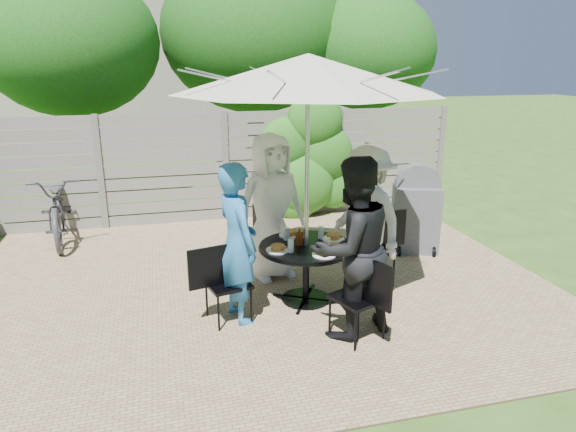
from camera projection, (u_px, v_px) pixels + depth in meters
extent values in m
plane|color=#304F18|center=(262.00, 292.00, 6.10)|extent=(60.00, 60.00, 0.00)
cube|color=#A0855D|center=(254.00, 275.00, 6.56)|extent=(7.00, 6.00, 0.02)
cube|color=slate|center=(226.00, 167.00, 8.61)|extent=(8.00, 0.10, 1.85)
ellipsoid|color=#296015|center=(308.00, 166.00, 8.81)|extent=(1.20, 0.70, 1.80)
cube|color=gray|center=(187.00, 65.00, 16.50)|extent=(10.00, 6.00, 5.00)
ellipsoid|color=#144B11|center=(70.00, 41.00, 9.29)|extent=(3.20, 3.20, 2.72)
ellipsoid|color=#144B11|center=(254.00, 33.00, 10.51)|extent=(3.80, 3.80, 3.23)
ellipsoid|color=#144B11|center=(367.00, 51.00, 10.48)|extent=(2.80, 2.80, 2.38)
cylinder|color=black|center=(306.00, 246.00, 5.69)|extent=(1.28, 1.28, 0.03)
cylinder|color=black|center=(306.00, 274.00, 5.79)|extent=(0.07, 0.07, 0.67)
cylinder|color=black|center=(306.00, 299.00, 5.88)|extent=(0.56, 0.56, 0.04)
cylinder|color=silver|center=(307.00, 192.00, 5.51)|extent=(0.05, 0.05, 2.57)
cone|color=beige|center=(308.00, 74.00, 5.15)|extent=(3.44, 3.44, 0.39)
cube|color=black|center=(267.00, 243.00, 6.56)|extent=(0.49, 0.49, 0.03)
cube|color=black|center=(260.00, 223.00, 6.66)|extent=(0.13, 0.39, 0.41)
imported|color=white|center=(271.00, 207.00, 6.31)|extent=(1.02, 0.80, 1.83)
cube|color=black|center=(228.00, 284.00, 5.31)|extent=(0.50, 0.50, 0.03)
cube|color=black|center=(208.00, 267.00, 5.15)|extent=(0.41, 0.13, 0.42)
imported|color=#2566A2|center=(237.00, 244.00, 5.24)|extent=(0.56, 0.71, 1.70)
cube|color=black|center=(357.00, 298.00, 4.97)|extent=(0.56, 0.56, 0.03)
cube|color=black|center=(375.00, 283.00, 4.73)|extent=(0.19, 0.41, 0.44)
imported|color=black|center=(352.00, 249.00, 4.93)|extent=(1.03, 0.90, 1.81)
cube|color=black|center=(373.00, 250.00, 6.20)|extent=(0.49, 0.49, 0.03)
cube|color=black|center=(390.00, 229.00, 6.21)|extent=(0.44, 0.09, 0.45)
imported|color=beige|center=(366.00, 219.00, 6.03)|extent=(0.91, 1.24, 1.72)
cylinder|color=white|center=(290.00, 235.00, 5.98)|extent=(0.26, 0.26, 0.01)
cylinder|color=#9F622E|center=(290.00, 233.00, 5.97)|extent=(0.15, 0.15, 0.05)
cylinder|color=white|center=(278.00, 250.00, 5.51)|extent=(0.26, 0.26, 0.01)
cylinder|color=#9F622E|center=(278.00, 247.00, 5.50)|extent=(0.15, 0.15, 0.05)
cylinder|color=white|center=(324.00, 255.00, 5.39)|extent=(0.26, 0.26, 0.01)
cylinder|color=#9F622E|center=(324.00, 252.00, 5.38)|extent=(0.15, 0.15, 0.05)
cylinder|color=white|center=(333.00, 239.00, 5.85)|extent=(0.26, 0.26, 0.01)
cylinder|color=#9F622E|center=(333.00, 236.00, 5.85)|extent=(0.15, 0.15, 0.05)
cylinder|color=white|center=(335.00, 250.00, 5.52)|extent=(0.24, 0.24, 0.01)
cylinder|color=#9F622E|center=(335.00, 247.00, 5.51)|extent=(0.14, 0.14, 0.05)
cylinder|color=silver|center=(287.00, 234.00, 5.83)|extent=(0.07, 0.07, 0.14)
cylinder|color=silver|center=(291.00, 246.00, 5.46)|extent=(0.07, 0.07, 0.14)
cylinder|color=silver|center=(327.00, 244.00, 5.50)|extent=(0.07, 0.07, 0.14)
cylinder|color=silver|center=(321.00, 233.00, 5.88)|extent=(0.07, 0.07, 0.14)
cylinder|color=#59280C|center=(299.00, 238.00, 5.68)|extent=(0.09, 0.09, 0.16)
cylinder|color=#C6B293|center=(304.00, 233.00, 5.90)|extent=(0.08, 0.08, 0.12)
imported|color=#333338|center=(59.00, 207.00, 7.75)|extent=(0.92, 2.05, 1.04)
cube|color=#58595E|center=(415.00, 219.00, 7.29)|extent=(0.74, 0.65, 0.96)
cylinder|color=#58595E|center=(418.00, 186.00, 7.15)|extent=(0.66, 0.37, 0.63)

